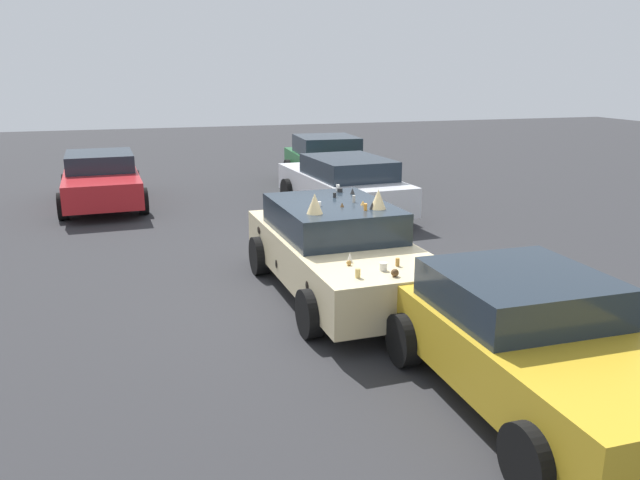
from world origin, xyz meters
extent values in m
plane|color=#2D2D30|center=(0.00, 0.00, 0.00)|extent=(60.00, 60.00, 0.00)
cube|color=beige|center=(0.00, 0.00, 0.60)|extent=(4.53, 1.96, 0.65)
cube|color=#1E2833|center=(0.29, 0.01, 1.16)|extent=(2.29, 1.73, 0.47)
cylinder|color=black|center=(-1.35, -0.97, 0.33)|extent=(0.66, 0.24, 0.65)
cylinder|color=black|center=(-1.42, 0.87, 0.33)|extent=(0.66, 0.24, 0.65)
cylinder|color=black|center=(1.42, -0.87, 0.33)|extent=(0.66, 0.24, 0.65)
cylinder|color=black|center=(1.35, 0.97, 0.33)|extent=(0.66, 0.24, 0.65)
ellipsoid|color=black|center=(1.45, 0.96, 0.49)|extent=(0.13, 0.02, 0.15)
ellipsoid|color=black|center=(-1.24, 0.86, 0.65)|extent=(0.12, 0.02, 0.13)
ellipsoid|color=black|center=(-1.59, -0.96, 0.54)|extent=(0.19, 0.03, 0.14)
ellipsoid|color=black|center=(0.83, -0.87, 0.50)|extent=(0.19, 0.03, 0.16)
ellipsoid|color=black|center=(1.40, 0.96, 0.75)|extent=(0.20, 0.03, 0.12)
ellipsoid|color=black|center=(0.30, -0.89, 0.59)|extent=(0.15, 0.03, 0.09)
ellipsoid|color=black|center=(0.30, 0.92, 0.49)|extent=(0.11, 0.02, 0.13)
ellipsoid|color=black|center=(1.84, -0.84, 0.46)|extent=(0.18, 0.03, 0.09)
sphere|color=#A87A38|center=(-1.39, 0.33, 0.96)|extent=(0.07, 0.07, 0.07)
cylinder|color=black|center=(-1.89, -0.70, 0.98)|extent=(0.08, 0.08, 0.10)
cylinder|color=tan|center=(-1.90, 0.39, 0.98)|extent=(0.09, 0.09, 0.12)
cylinder|color=#A87A38|center=(-1.61, -0.26, 0.98)|extent=(0.06, 0.06, 0.11)
cone|color=silver|center=(-1.26, 0.27, 0.99)|extent=(0.10, 0.10, 0.14)
cylinder|color=silver|center=(-1.72, -0.01, 0.98)|extent=(0.12, 0.12, 0.10)
sphere|color=#51381E|center=(-1.99, -0.06, 0.97)|extent=(0.10, 0.10, 0.10)
cone|color=black|center=(-0.31, -0.41, 1.45)|extent=(0.10, 0.10, 0.11)
cone|color=black|center=(0.87, -0.53, 1.44)|extent=(0.08, 0.08, 0.10)
cone|color=#A87A38|center=(0.01, -0.38, 1.43)|extent=(0.10, 0.10, 0.07)
cylinder|color=silver|center=(1.20, -0.38, 1.45)|extent=(0.09, 0.09, 0.10)
cylinder|color=silver|center=(0.13, 0.27, 1.43)|extent=(0.07, 0.07, 0.07)
cylinder|color=gray|center=(0.23, -0.32, 1.45)|extent=(0.07, 0.07, 0.11)
cone|color=#51381E|center=(-0.03, -0.04, 1.43)|extent=(0.09, 0.09, 0.07)
cylinder|color=black|center=(1.10, -0.38, 1.43)|extent=(0.13, 0.13, 0.06)
cylinder|color=black|center=(0.68, -0.15, 1.43)|extent=(0.07, 0.07, 0.08)
cylinder|color=orange|center=(-0.35, -0.29, 1.44)|extent=(0.06, 0.06, 0.10)
cone|color=#D8BC7F|center=(-0.30, -0.51, 1.54)|extent=(0.23, 0.23, 0.29)
cone|color=#D8BC7F|center=(-0.34, 0.48, 1.54)|extent=(0.23, 0.23, 0.29)
cube|color=gold|center=(-3.74, -0.89, 0.58)|extent=(3.97, 1.80, 0.63)
cube|color=#1E2833|center=(-3.36, -0.89, 1.11)|extent=(1.69, 1.65, 0.43)
cylinder|color=black|center=(-4.97, 0.02, 0.32)|extent=(0.63, 0.22, 0.63)
cylinder|color=black|center=(-2.51, -1.80, 0.32)|extent=(0.63, 0.22, 0.63)
cylinder|color=black|center=(-2.51, 0.03, 0.32)|extent=(0.63, 0.22, 0.63)
cube|color=red|center=(8.07, 3.68, 0.58)|extent=(4.65, 1.97, 0.62)
cube|color=#1E2833|center=(8.29, 3.69, 1.11)|extent=(2.07, 1.71, 0.43)
cylinder|color=black|center=(6.69, 2.72, 0.32)|extent=(0.65, 0.25, 0.64)
cylinder|color=black|center=(6.61, 4.52, 0.32)|extent=(0.65, 0.25, 0.64)
cylinder|color=black|center=(9.52, 2.85, 0.32)|extent=(0.65, 0.25, 0.64)
cylinder|color=black|center=(9.44, 4.65, 0.32)|extent=(0.65, 0.25, 0.64)
cube|color=silver|center=(5.47, -1.92, 0.61)|extent=(4.70, 2.10, 0.65)
cube|color=#1E2833|center=(5.09, -1.94, 1.16)|extent=(2.35, 1.79, 0.45)
cylinder|color=black|center=(6.82, -0.91, 0.33)|extent=(0.67, 0.27, 0.66)
cylinder|color=black|center=(6.95, -2.73, 0.33)|extent=(0.67, 0.27, 0.66)
cylinder|color=black|center=(3.99, -1.11, 0.33)|extent=(0.67, 0.27, 0.66)
cylinder|color=black|center=(4.12, -2.93, 0.33)|extent=(0.67, 0.27, 0.66)
cube|color=#1E602D|center=(8.84, -2.65, 0.62)|extent=(4.18, 1.99, 0.67)
cube|color=#1E2833|center=(9.08, -2.66, 1.22)|extent=(1.95, 1.75, 0.51)
cylinder|color=black|center=(7.53, -3.52, 0.33)|extent=(0.68, 0.25, 0.67)
cylinder|color=black|center=(7.61, -1.66, 0.33)|extent=(0.68, 0.25, 0.67)
cylinder|color=black|center=(10.07, -3.63, 0.33)|extent=(0.68, 0.25, 0.67)
cylinder|color=black|center=(10.15, -1.77, 0.33)|extent=(0.68, 0.25, 0.67)
camera|label=1|loc=(-8.75, 2.96, 3.40)|focal=35.32mm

